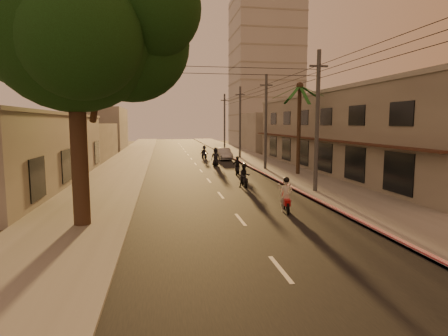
{
  "coord_description": "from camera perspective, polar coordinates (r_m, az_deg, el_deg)",
  "views": [
    {
      "loc": [
        -3.5,
        -14.61,
        4.48
      ],
      "look_at": [
        -0.26,
        5.13,
        2.07
      ],
      "focal_mm": 30.0,
      "sensor_mm": 36.0,
      "label": 1
    }
  ],
  "objects": [
    {
      "name": "ground",
      "position": [
        15.67,
        4.03,
        -9.74
      ],
      "size": [
        160.0,
        160.0,
        0.0
      ],
      "primitive_type": "plane",
      "color": "#383023",
      "rests_on": "ground"
    },
    {
      "name": "road",
      "position": [
        35.07,
        -3.52,
        -0.45
      ],
      "size": [
        10.0,
        140.0,
        0.02
      ],
      "primitive_type": "cube",
      "color": "black",
      "rests_on": "ground"
    },
    {
      "name": "sidewalk_right",
      "position": [
        36.58,
        8.25,
        -0.13
      ],
      "size": [
        5.0,
        140.0,
        0.12
      ],
      "primitive_type": "cube",
      "color": "slate",
      "rests_on": "ground"
    },
    {
      "name": "sidewalk_left",
      "position": [
        35.12,
        -15.78,
        -0.61
      ],
      "size": [
        5.0,
        140.0,
        0.12
      ],
      "primitive_type": "cube",
      "color": "slate",
      "rests_on": "ground"
    },
    {
      "name": "curb_stripe",
      "position": [
        31.14,
        6.81,
        -1.25
      ],
      "size": [
        0.2,
        60.0,
        0.2
      ],
      "primitive_type": "cube",
      "color": "red",
      "rests_on": "ground"
    },
    {
      "name": "shophouse_row",
      "position": [
        36.99,
        18.92,
        5.23
      ],
      "size": [
        8.8,
        34.2,
        7.3
      ],
      "color": "gray",
      "rests_on": "ground"
    },
    {
      "name": "left_building",
      "position": [
        30.53,
        -29.41,
        2.46
      ],
      "size": [
        8.2,
        24.2,
        5.2
      ],
      "color": "#AAA69A",
      "rests_on": "ground"
    },
    {
      "name": "distant_tower",
      "position": [
        73.87,
        6.26,
        14.25
      ],
      "size": [
        12.1,
        12.1,
        28.0
      ],
      "color": "#B7B5B2",
      "rests_on": "ground"
    },
    {
      "name": "broadleaf_tree",
      "position": [
        17.5,
        -20.55,
        19.66
      ],
      "size": [
        9.6,
        8.7,
        12.1
      ],
      "color": "black",
      "rests_on": "ground"
    },
    {
      "name": "palm_tree",
      "position": [
        32.8,
        11.46,
        11.42
      ],
      "size": [
        5.0,
        5.0,
        8.2
      ],
      "color": "black",
      "rests_on": "ground"
    },
    {
      "name": "utility_poles",
      "position": [
        36.0,
        6.43,
        10.11
      ],
      "size": [
        1.2,
        48.26,
        9.0
      ],
      "color": "#38383A",
      "rests_on": "ground"
    },
    {
      "name": "filler_right",
      "position": [
        62.14,
        7.07,
        5.47
      ],
      "size": [
        8.0,
        14.0,
        6.0
      ],
      "primitive_type": "cube",
      "color": "#AAA69A",
      "rests_on": "ground"
    },
    {
      "name": "filler_left_near",
      "position": [
        49.78,
        -21.53,
        3.78
      ],
      "size": [
        8.0,
        14.0,
        4.4
      ],
      "primitive_type": "cube",
      "color": "#AAA69A",
      "rests_on": "ground"
    },
    {
      "name": "filler_left_far",
      "position": [
        67.44,
        -18.37,
        5.7
      ],
      "size": [
        8.0,
        14.0,
        7.0
      ],
      "primitive_type": "cube",
      "color": "#AAA69A",
      "rests_on": "ground"
    },
    {
      "name": "scooter_red",
      "position": [
        19.16,
        9.44,
        -4.3
      ],
      "size": [
        0.81,
        1.82,
        1.8
      ],
      "rotation": [
        0.0,
        0.0,
        -0.17
      ],
      "color": "black",
      "rests_on": "ground"
    },
    {
      "name": "scooter_mid_a",
      "position": [
        26.2,
        3.14,
        -1.27
      ],
      "size": [
        0.81,
        1.74,
        1.7
      ],
      "rotation": [
        0.0,
        0.0,
        -0.02
      ],
      "color": "black",
      "rests_on": "ground"
    },
    {
      "name": "scooter_mid_b",
      "position": [
        32.54,
        2.04,
        0.28
      ],
      "size": [
        1.11,
        1.61,
        1.62
      ],
      "rotation": [
        0.0,
        0.0,
        -0.29
      ],
      "color": "black",
      "rests_on": "ground"
    },
    {
      "name": "scooter_far_a",
      "position": [
        38.85,
        -1.3,
        1.57
      ],
      "size": [
        1.14,
        1.97,
        1.96
      ],
      "rotation": [
        0.0,
        0.0,
        -0.21
      ],
      "color": "black",
      "rests_on": "ground"
    },
    {
      "name": "scooter_far_b",
      "position": [
        47.65,
        -3.03,
        2.4
      ],
      "size": [
        1.29,
        1.67,
        1.66
      ],
      "rotation": [
        0.0,
        0.0,
        0.24
      ],
      "color": "black",
      "rests_on": "ground"
    },
    {
      "name": "parked_car",
      "position": [
        45.57,
        -0.07,
        2.15
      ],
      "size": [
        1.75,
        4.45,
        1.44
      ],
      "primitive_type": "imported",
      "rotation": [
        0.0,
        0.0,
        0.03
      ],
      "color": "#A6A9AF",
      "rests_on": "ground"
    }
  ]
}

